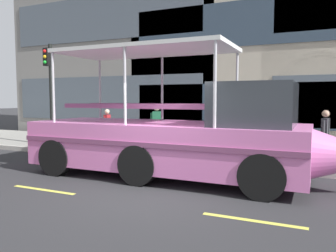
# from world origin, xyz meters

# --- Properties ---
(ground_plane) EXTENTS (120.00, 120.00, 0.00)m
(ground_plane) POSITION_xyz_m (0.00, 0.00, 0.00)
(ground_plane) COLOR #2B2B2D
(sidewalk) EXTENTS (32.00, 4.80, 0.18)m
(sidewalk) POSITION_xyz_m (0.00, 5.60, 0.09)
(sidewalk) COLOR gray
(sidewalk) RESTS_ON ground_plane
(curb_edge) EXTENTS (32.00, 0.18, 0.18)m
(curb_edge) POSITION_xyz_m (0.00, 3.11, 0.09)
(curb_edge) COLOR #B2ADA3
(curb_edge) RESTS_ON ground_plane
(lane_centreline) EXTENTS (25.80, 0.12, 0.01)m
(lane_centreline) POSITION_xyz_m (-0.00, -0.96, 0.00)
(lane_centreline) COLOR #DBD64C
(lane_centreline) RESTS_ON ground_plane
(curb_guardrail) EXTENTS (12.22, 0.09, 0.89)m
(curb_guardrail) POSITION_xyz_m (-0.45, 3.45, 0.78)
(curb_guardrail) COLOR gray
(curb_guardrail) RESTS_ON sidewalk
(traffic_light_pole) EXTENTS (0.24, 0.46, 4.18)m
(traffic_light_pole) POSITION_xyz_m (-6.78, 3.94, 2.71)
(traffic_light_pole) COLOR black
(traffic_light_pole) RESTS_ON sidewalk
(duck_tour_boat) EXTENTS (9.24, 2.53, 3.47)m
(duck_tour_boat) POSITION_xyz_m (0.11, 1.43, 1.09)
(duck_tour_boat) COLOR pink
(duck_tour_boat) RESTS_ON ground_plane
(pedestrian_near_bow) EXTENTS (0.25, 0.45, 1.61)m
(pedestrian_near_bow) POSITION_xyz_m (3.59, 4.17, 1.15)
(pedestrian_near_bow) COLOR #1E2338
(pedestrian_near_bow) RESTS_ON sidewalk
(pedestrian_mid_left) EXTENTS (0.35, 0.38, 1.68)m
(pedestrian_mid_left) POSITION_xyz_m (0.72, 4.95, 1.20)
(pedestrian_mid_left) COLOR #47423D
(pedestrian_mid_left) RESTS_ON sidewalk
(pedestrian_mid_right) EXTENTS (0.47, 0.28, 1.70)m
(pedestrian_mid_right) POSITION_xyz_m (-2.39, 5.01, 1.21)
(pedestrian_mid_right) COLOR black
(pedestrian_mid_right) RESTS_ON sidewalk
(pedestrian_near_stern) EXTENTS (0.21, 0.44, 1.51)m
(pedestrian_near_stern) POSITION_xyz_m (-4.58, 4.81, 1.09)
(pedestrian_near_stern) COLOR #47423D
(pedestrian_near_stern) RESTS_ON sidewalk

